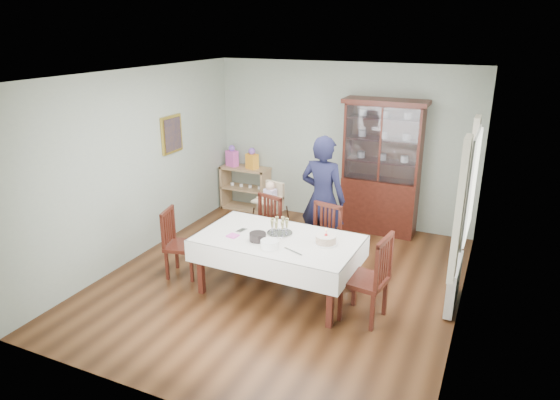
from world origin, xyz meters
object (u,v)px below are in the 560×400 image
Objects in this scene: chair_end_left at (182,256)px; gift_bag_orange at (252,159)px; dining_table at (278,265)px; high_chair at (270,219)px; chair_far_left at (262,244)px; china_cabinet at (382,166)px; chair_end_right at (365,294)px; sideboard at (246,188)px; chair_far_right at (320,256)px; gift_bag_pink at (232,157)px; woman at (323,199)px; champagne_tray at (280,229)px; birthday_cake at (326,240)px.

gift_bag_orange is at bearing -7.34° from chair_end_left.
high_chair is (-0.78, 1.40, 0.00)m from dining_table.
chair_end_left is (-0.82, -0.79, -0.01)m from chair_far_left.
chair_end_right is at bearing -79.22° from china_cabinet.
china_cabinet is 2.84m from chair_end_right.
gift_bag_orange is at bearing -7.30° from sideboard.
chair_far_right is at bearing -23.27° from high_chair.
china_cabinet is 2.42× the size of sideboard.
woman is at bearing -31.16° from gift_bag_pink.
chair_end_right is 2.72× the size of gift_bag_pink.
chair_end_right is 1.32m from champagne_tray.
sideboard is 0.96× the size of chair_end_left.
chair_far_right is 1.06× the size of chair_end_left.
sideboard is 3.12× the size of birthday_cake.
china_cabinet is at bearing 88.66° from birthday_cake.
china_cabinet is 2.19× the size of chair_far_right.
chair_far_left is (-1.23, -1.86, -0.83)m from china_cabinet.
chair_far_right and high_chair have the same top height.
high_chair is (-1.94, 1.53, 0.07)m from chair_end_right.
dining_table is at bearing -105.80° from chair_far_right.
chair_end_right is at bearing -43.18° from gift_bag_orange.
gift_bag_pink is at bearing 129.48° from dining_table.
chair_far_left is at bearing -50.63° from gift_bag_pink.
woman reaches higher than gift_bag_pink.
woman is 5.62× the size of champagne_tray.
dining_table is 7.04× the size of birthday_cake.
gift_bag_orange reaches higher than high_chair.
high_chair is at bearing -41.01° from gift_bag_pink.
china_cabinet is 2.60m from sideboard.
woman reaches higher than chair_end_right.
high_chair is (-1.43, -1.15, -0.73)m from china_cabinet.
chair_end_left is 2.88× the size of champagne_tray.
gift_bag_pink is 0.41m from gift_bag_orange.
champagne_tray reaches higher than chair_end_left.
china_cabinet is at bearing -0.03° from gift_bag_pink.
woman is (0.72, 0.50, 0.63)m from chair_far_left.
gift_bag_pink reaches higher than chair_end_right.
china_cabinet is 1.98m from high_chair.
sideboard is at bearing 149.77° from chair_far_right.
chair_end_right reaches higher than champagne_tray.
chair_far_right reaches higher than chair_far_left.
sideboard is 1.59m from high_chair.
chair_far_right is 1.34m from high_chair.
chair_end_right is (0.51, -2.68, -0.81)m from china_cabinet.
chair_end_right is at bearing -104.28° from chair_end_left.
chair_end_left is 2.84m from gift_bag_pink.
chair_far_left is 1.04× the size of chair_end_left.
woman reaches higher than champagne_tray.
champagne_tray reaches higher than sideboard.
dining_table is 0.72m from chair_far_right.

